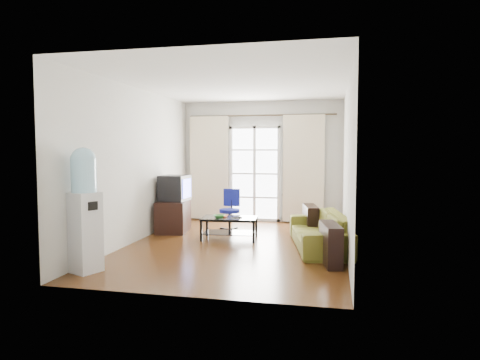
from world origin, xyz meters
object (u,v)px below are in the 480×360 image
object	(u,v)px
crt_tv	(174,188)
water_cooler	(85,207)
task_chair	(230,219)
coffee_table	(229,225)
sofa	(319,230)
tv_stand	(173,216)

from	to	relation	value
crt_tv	water_cooler	world-z (taller)	water_cooler
crt_tv	task_chair	distance (m)	1.27
coffee_table	task_chair	distance (m)	0.77
sofa	crt_tv	xyz separation A→B (m)	(-2.86, 0.87, 0.57)
task_chair	tv_stand	bearing A→B (deg)	-166.20
tv_stand	water_cooler	size ratio (longest dim) A/B	0.51
sofa	water_cooler	world-z (taller)	water_cooler
crt_tv	tv_stand	bearing A→B (deg)	-85.52
tv_stand	water_cooler	world-z (taller)	water_cooler
crt_tv	sofa	bearing A→B (deg)	-14.41
coffee_table	task_chair	size ratio (longest dim) A/B	1.24
sofa	tv_stand	size ratio (longest dim) A/B	2.52
water_cooler	crt_tv	bearing A→B (deg)	110.38
sofa	tv_stand	bearing A→B (deg)	-117.08
coffee_table	sofa	bearing A→B (deg)	-12.03
crt_tv	water_cooler	bearing A→B (deg)	-89.70
tv_stand	crt_tv	world-z (taller)	crt_tv
task_chair	sofa	bearing A→B (deg)	-31.31
tv_stand	water_cooler	distance (m)	2.95
tv_stand	task_chair	world-z (taller)	task_chair
water_cooler	task_chair	bearing A→B (deg)	91.75
sofa	task_chair	world-z (taller)	task_chair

